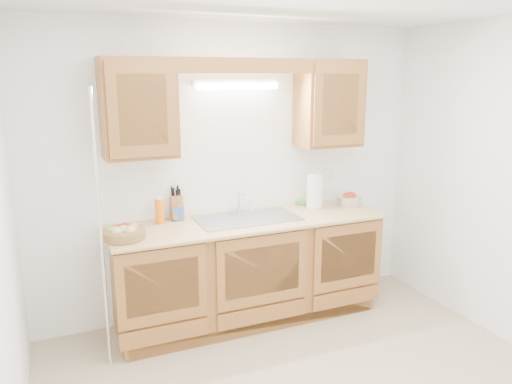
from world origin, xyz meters
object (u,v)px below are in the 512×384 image
fruit_basket (123,233)px  paper_towel (315,192)px  knife_block (177,207)px  apple_bowl (349,199)px

fruit_basket → paper_towel: paper_towel is taller
knife_block → paper_towel: size_ratio=0.79×
knife_block → apple_bowl: size_ratio=1.03×
fruit_basket → knife_block: (0.49, 0.35, 0.06)m
knife_block → apple_bowl: 1.58m
paper_towel → apple_bowl: (0.35, -0.02, -0.10)m
knife_block → apple_bowl: (1.57, -0.17, -0.05)m
fruit_basket → apple_bowl: 2.07m
fruit_basket → paper_towel: 1.73m
paper_towel → apple_bowl: 0.36m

